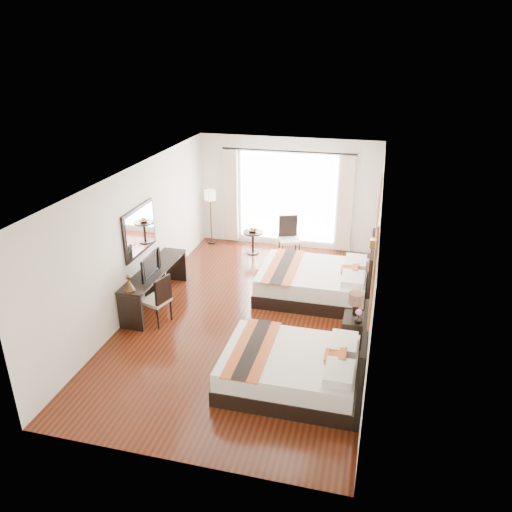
% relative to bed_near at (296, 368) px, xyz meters
% --- Properties ---
extents(floor, '(4.50, 7.50, 0.01)m').
position_rel_bed_near_xyz_m(floor, '(-1.23, 1.86, -0.32)').
color(floor, '#38100A').
rests_on(floor, ground).
extents(ceiling, '(4.50, 7.50, 0.02)m').
position_rel_bed_near_xyz_m(ceiling, '(-1.23, 1.86, 2.48)').
color(ceiling, white).
rests_on(ceiling, wall_headboard).
extents(wall_headboard, '(0.01, 7.50, 2.80)m').
position_rel_bed_near_xyz_m(wall_headboard, '(1.02, 1.86, 1.09)').
color(wall_headboard, silver).
rests_on(wall_headboard, floor).
extents(wall_desk, '(0.01, 7.50, 2.80)m').
position_rel_bed_near_xyz_m(wall_desk, '(-3.47, 1.86, 1.09)').
color(wall_desk, silver).
rests_on(wall_desk, floor).
extents(wall_window, '(4.50, 0.01, 2.80)m').
position_rel_bed_near_xyz_m(wall_window, '(-1.23, 5.60, 1.09)').
color(wall_window, silver).
rests_on(wall_window, floor).
extents(wall_entry, '(4.50, 0.01, 2.80)m').
position_rel_bed_near_xyz_m(wall_entry, '(-1.23, -1.89, 1.09)').
color(wall_entry, silver).
rests_on(wall_entry, floor).
extents(window_glass, '(2.40, 0.02, 2.20)m').
position_rel_bed_near_xyz_m(window_glass, '(-1.23, 5.59, 0.99)').
color(window_glass, white).
rests_on(window_glass, wall_window).
extents(sheer_curtain, '(2.30, 0.02, 2.10)m').
position_rel_bed_near_xyz_m(sheer_curtain, '(-1.23, 5.53, 0.99)').
color(sheer_curtain, white).
rests_on(sheer_curtain, wall_window).
extents(drape_left, '(0.35, 0.14, 2.35)m').
position_rel_bed_near_xyz_m(drape_left, '(-2.68, 5.49, 0.97)').
color(drape_left, '#C2AC96').
rests_on(drape_left, floor).
extents(drape_right, '(0.35, 0.14, 2.35)m').
position_rel_bed_near_xyz_m(drape_right, '(0.22, 5.49, 0.97)').
color(drape_right, '#C2AC96').
rests_on(drape_right, floor).
extents(art_panel_near, '(0.03, 0.50, 1.35)m').
position_rel_bed_near_xyz_m(art_panel_near, '(1.00, 0.00, 1.64)').
color(art_panel_near, maroon).
rests_on(art_panel_near, wall_headboard).
extents(art_panel_far, '(0.03, 0.50, 1.35)m').
position_rel_bed_near_xyz_m(art_panel_far, '(1.00, 3.02, 1.64)').
color(art_panel_far, maroon).
rests_on(art_panel_far, wall_headboard).
extents(wall_sconce, '(0.10, 0.14, 0.14)m').
position_rel_bed_near_xyz_m(wall_sconce, '(0.96, 1.40, 1.61)').
color(wall_sconce, '#463019').
rests_on(wall_sconce, wall_headboard).
extents(mirror_frame, '(0.04, 1.25, 0.95)m').
position_rel_bed_near_xyz_m(mirror_frame, '(-3.45, 1.93, 1.24)').
color(mirror_frame, black).
rests_on(mirror_frame, wall_desk).
extents(mirror_glass, '(0.01, 1.12, 0.82)m').
position_rel_bed_near_xyz_m(mirror_glass, '(-3.42, 1.93, 1.24)').
color(mirror_glass, white).
rests_on(mirror_glass, mirror_frame).
extents(bed_near, '(2.15, 1.68, 1.21)m').
position_rel_bed_near_xyz_m(bed_near, '(0.00, 0.00, 0.00)').
color(bed_near, black).
rests_on(bed_near, floor).
extents(bed_far, '(2.30, 1.79, 1.30)m').
position_rel_bed_near_xyz_m(bed_far, '(-0.07, 3.02, 0.02)').
color(bed_far, black).
rests_on(bed_far, floor).
extents(nightstand, '(0.43, 0.54, 0.52)m').
position_rel_bed_near_xyz_m(nightstand, '(0.80, 1.40, -0.06)').
color(nightstand, black).
rests_on(nightstand, floor).
extents(table_lamp, '(0.27, 0.27, 0.42)m').
position_rel_bed_near_xyz_m(table_lamp, '(0.77, 1.53, 0.48)').
color(table_lamp, black).
rests_on(table_lamp, nightstand).
extents(vase, '(0.19, 0.19, 0.15)m').
position_rel_bed_near_xyz_m(vase, '(0.84, 1.24, 0.26)').
color(vase, black).
rests_on(vase, nightstand).
extents(console_desk, '(0.50, 2.20, 0.76)m').
position_rel_bed_near_xyz_m(console_desk, '(-3.22, 1.93, 0.06)').
color(console_desk, black).
rests_on(console_desk, floor).
extents(television, '(0.11, 0.78, 0.45)m').
position_rel_bed_near_xyz_m(television, '(-3.20, 1.63, 0.67)').
color(television, black).
rests_on(television, console_desk).
extents(bronze_figurine, '(0.25, 0.25, 0.30)m').
position_rel_bed_near_xyz_m(bronze_figurine, '(-3.22, 0.93, 0.59)').
color(bronze_figurine, '#463019').
rests_on(bronze_figurine, console_desk).
extents(desk_chair, '(0.56, 0.56, 0.96)m').
position_rel_bed_near_xyz_m(desk_chair, '(-2.87, 1.24, -0.02)').
color(desk_chair, '#B8B08D').
rests_on(desk_chair, floor).
extents(floor_lamp, '(0.29, 0.29, 1.44)m').
position_rel_bed_near_xyz_m(floor_lamp, '(-3.18, 5.31, 0.89)').
color(floor_lamp, black).
rests_on(floor_lamp, floor).
extents(side_table, '(0.50, 0.50, 0.57)m').
position_rel_bed_near_xyz_m(side_table, '(-1.95, 4.90, -0.03)').
color(side_table, black).
rests_on(side_table, floor).
extents(fruit_bowl, '(0.25, 0.25, 0.06)m').
position_rel_bed_near_xyz_m(fruit_bowl, '(-1.95, 4.89, 0.29)').
color(fruit_bowl, '#412917').
rests_on(fruit_bowl, side_table).
extents(window_chair, '(0.64, 0.64, 1.05)m').
position_rel_bed_near_xyz_m(window_chair, '(-1.01, 4.80, 0.01)').
color(window_chair, '#B8B08D').
rests_on(window_chair, floor).
extents(jute_rug, '(1.19, 0.88, 0.01)m').
position_rel_bed_near_xyz_m(jute_rug, '(-1.13, 4.38, -0.31)').
color(jute_rug, tan).
rests_on(jute_rug, floor).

